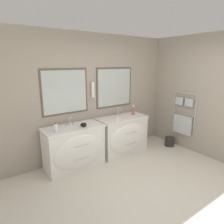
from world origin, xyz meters
The scene contains 12 objects.
ground_plane centered at (0.00, 0.00, 0.00)m, with size 16.00×16.00×0.00m, color beige.
wall_back centered at (0.00, 2.04, 1.31)m, with size 5.43×0.15×2.60m.
wall_right centered at (1.94, 0.91, 1.29)m, with size 0.13×4.02×2.60m.
vanity_left centered at (-0.64, 1.68, 0.42)m, with size 1.15×0.61×0.82m.
vanity_right centered at (0.55, 1.68, 0.42)m, with size 1.15×0.61×0.82m.
faucet_left centered at (-0.64, 1.85, 0.91)m, with size 0.17×0.12×0.19m.
faucet_right centered at (0.55, 1.85, 0.91)m, with size 0.17×0.12×0.19m.
toiletry_bottle centered at (-1.00, 1.63, 0.90)m, with size 0.07×0.07×0.17m.
amenity_bowl centered at (-0.47, 1.61, 0.86)m, with size 0.12×0.12×0.07m.
flower_vase centered at (0.88, 1.71, 0.93)m, with size 0.06×0.06×0.24m.
soap_dish centered at (0.36, 1.62, 0.84)m, with size 0.10×0.07×0.04m.
waste_bin centered at (1.72, 1.28, 0.11)m, with size 0.24×0.24×0.21m.
Camera 1 is at (-2.12, -1.65, 2.01)m, focal length 32.00 mm.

